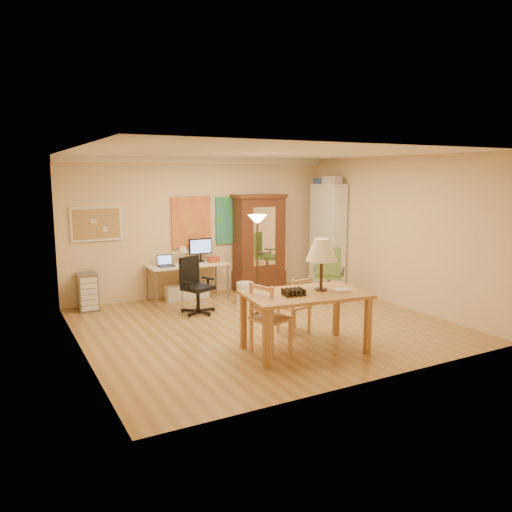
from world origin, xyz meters
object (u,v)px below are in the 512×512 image
office_chair_black (197,298)px  office_chair_green (328,286)px  bookshelf (328,236)px  dining_table (311,281)px  armoire (259,249)px  computer_desk (188,278)px

office_chair_black → office_chair_green: size_ratio=0.92×
office_chair_green → bookshelf: bearing=55.3°
dining_table → office_chair_green: (1.83, 2.06, -0.68)m
dining_table → armoire: armoire is taller
office_chair_black → armoire: armoire is taller
office_chair_green → computer_desk: bearing=149.2°
computer_desk → armoire: armoire is taller
bookshelf → office_chair_black: bearing=-168.8°
office_chair_green → armoire: size_ratio=0.54×
computer_desk → office_chair_black: (-0.23, -1.00, -0.16)m
office_chair_black → armoire: size_ratio=0.49×
office_chair_black → dining_table: bearing=-74.0°
computer_desk → armoire: (1.59, 0.08, 0.44)m
dining_table → computer_desk: size_ratio=1.14×
dining_table → bookshelf: (2.53, 3.07, 0.12)m
bookshelf → office_chair_green: bearing=-124.7°
office_chair_black → armoire: (1.81, 1.08, 0.60)m
dining_table → office_chair_black: dining_table is taller
armoire → bookshelf: bookshelf is taller
office_chair_green → armoire: (-0.71, 1.45, 0.58)m
dining_table → computer_desk: (-0.47, 3.43, -0.54)m
office_chair_green → bookshelf: (0.70, 1.01, 0.80)m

